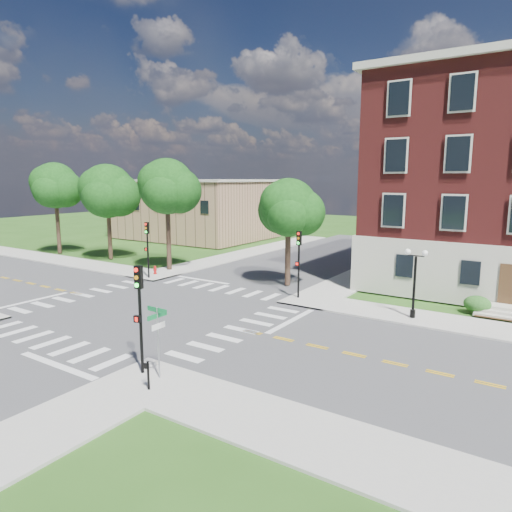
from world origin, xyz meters
The scene contains 19 objects.
ground centered at (0.00, 0.00, 0.00)m, with size 160.00×160.00×0.00m, color #254E16.
road_ew centered at (0.00, 0.00, 0.01)m, with size 90.00×12.00×0.01m, color #3D3D3F.
road_ns centered at (0.00, 0.00, 0.01)m, with size 12.00×90.00×0.01m, color #3D3D3F.
sidewalk_ne centered at (15.38, 15.38, 0.06)m, with size 34.00×34.00×0.12m.
sidewalk_nw centered at (-15.38, 15.38, 0.06)m, with size 34.00×34.00×0.12m.
crosswalk_east centered at (7.20, 0.00, 0.00)m, with size 2.20×10.20×0.02m, color silver, non-canonical shape.
stop_bar_east centered at (8.80, 3.00, 0.00)m, with size 0.40×5.50×0.00m, color silver.
secondary_building centered at (-22.00, 30.00, 4.28)m, with size 20.40×15.40×8.30m.
tree_a centered at (-25.31, 10.21, 7.75)m, with size 5.09×5.09×10.21m.
tree_b centered at (-17.48, 10.99, 7.23)m, with size 5.58×5.58×9.93m.
tree_c centered at (-8.28, 10.28, 7.80)m, with size 5.11×5.11×10.27m.
tree_d centered at (4.13, 10.83, 6.30)m, with size 4.54×4.54×8.48m.
traffic_signal_se centered at (7.08, -7.36, 3.19)m, with size 0.37×0.43×4.80m.
traffic_signal_ne centered at (6.74, 7.76, 3.19)m, with size 0.36×0.41×4.80m.
traffic_signal_nw centered at (-7.19, 6.61, 3.19)m, with size 0.38×0.45×4.80m.
twin_lamp_west centered at (14.86, 7.43, 2.52)m, with size 1.36×0.36×4.23m.
street_sign_pole centered at (8.06, -7.29, 2.31)m, with size 1.10×1.10×3.10m.
push_button_post centered at (8.51, -8.37, 0.80)m, with size 0.14×0.21×1.20m.
fire_hydrant centered at (-7.84, 8.00, 0.46)m, with size 0.35×0.35×0.75m.
Camera 1 is at (21.64, -20.41, 8.55)m, focal length 32.00 mm.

